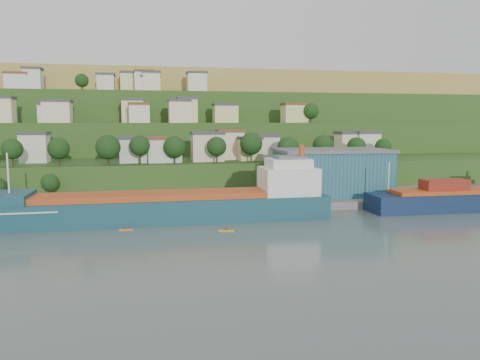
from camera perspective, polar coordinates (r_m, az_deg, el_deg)
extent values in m
plane|color=#4A5A56|center=(97.96, -5.70, -6.12)|extent=(500.00, 500.00, 0.00)
cube|color=slate|center=(128.37, 1.92, -2.92)|extent=(220.00, 26.00, 4.00)
cube|color=#284719|center=(152.84, -7.88, -1.37)|extent=(260.00, 32.00, 20.00)
cube|color=#284719|center=(182.52, -8.50, -0.01)|extent=(280.00, 32.00, 44.00)
cube|color=#284719|center=(212.29, -8.95, 0.98)|extent=(300.00, 32.00, 70.00)
cube|color=olive|center=(285.93, -9.66, 2.52)|extent=(360.00, 120.00, 96.00)
cube|color=silver|center=(156.03, -23.73, 3.53)|extent=(7.87, 7.24, 8.48)
cube|color=#3F3F44|center=(155.86, -23.82, 5.25)|extent=(8.47, 7.84, 0.90)
cube|color=silver|center=(147.13, -12.86, 3.50)|extent=(8.01, 8.38, 7.11)
cube|color=#3F3F44|center=(146.94, -12.90, 5.06)|extent=(8.61, 8.98, 0.90)
cube|color=silver|center=(145.71, -9.18, 3.53)|extent=(9.97, 7.27, 6.97)
cube|color=brown|center=(145.52, -9.22, 5.07)|extent=(10.57, 7.87, 0.90)
cube|color=beige|center=(146.43, -8.80, 3.53)|extent=(8.19, 7.19, 6.84)
cube|color=brown|center=(146.25, -8.83, 5.04)|extent=(8.79, 7.79, 0.90)
cube|color=beige|center=(147.99, -4.00, 3.94)|extent=(9.71, 7.40, 8.42)
cube|color=#3F3F44|center=(147.80, -4.02, 5.74)|extent=(10.31, 8.00, 0.90)
cube|color=beige|center=(155.48, -1.22, 4.20)|extent=(8.23, 7.81, 8.94)
cube|color=brown|center=(155.31, -1.22, 6.01)|extent=(8.83, 8.41, 0.90)
cube|color=beige|center=(151.62, 1.12, 3.72)|extent=(7.13, 7.52, 6.80)
cube|color=#3F3F44|center=(151.44, 1.13, 5.18)|extent=(7.73, 8.12, 0.90)
cube|color=silver|center=(154.44, 3.10, 3.89)|extent=(7.66, 8.27, 7.45)
cube|color=#3F3F44|center=(154.26, 3.11, 5.44)|extent=(8.26, 8.87, 0.90)
cube|color=beige|center=(168.14, 12.95, 4.10)|extent=(7.03, 7.21, 8.15)
cube|color=#3F3F44|center=(167.97, 12.99, 5.65)|extent=(7.63, 7.81, 0.90)
cube|color=silver|center=(169.74, 15.04, 4.09)|extent=(7.97, 7.41, 8.28)
cube|color=#3F3F44|center=(169.58, 15.09, 5.64)|extent=(8.57, 8.01, 0.90)
cube|color=beige|center=(185.31, -27.21, 7.50)|extent=(9.16, 7.21, 8.30)
cube|color=silver|center=(188.05, -21.80, 7.47)|extent=(9.54, 8.66, 6.38)
cube|color=#3F3F44|center=(188.14, -21.85, 8.58)|extent=(10.14, 9.26, 0.90)
cube|color=beige|center=(184.05, -21.36, 7.67)|extent=(9.59, 8.47, 7.42)
cube|color=#3F3F44|center=(184.17, -21.42, 8.96)|extent=(10.19, 9.07, 0.90)
cube|color=beige|center=(185.75, -12.93, 8.10)|extent=(8.11, 8.24, 8.31)
cube|color=#3F3F44|center=(185.90, -12.97, 9.52)|extent=(8.71, 8.84, 0.90)
cube|color=silver|center=(175.05, -12.15, 7.88)|extent=(7.21, 7.33, 6.39)
cube|color=brown|center=(175.15, -12.18, 9.07)|extent=(7.81, 7.93, 0.90)
cube|color=beige|center=(179.28, -7.40, 8.18)|extent=(7.92, 8.36, 7.82)
cube|color=#3F3F44|center=(179.42, -7.42, 9.58)|extent=(8.52, 8.96, 0.90)
cube|color=beige|center=(181.06, -6.47, 8.34)|extent=(7.15, 8.40, 8.77)
cube|color=#3F3F44|center=(181.23, -6.49, 9.87)|extent=(7.75, 9.00, 0.90)
cube|color=beige|center=(186.52, -1.80, 8.01)|extent=(9.26, 7.01, 6.64)
cube|color=#3F3F44|center=(186.62, -1.81, 9.17)|extent=(9.86, 7.61, 0.90)
cube|color=beige|center=(190.68, 6.62, 8.00)|extent=(9.25, 7.46, 6.95)
cube|color=brown|center=(190.79, 6.64, 9.18)|extent=(9.85, 8.06, 0.90)
cube|color=silver|center=(218.70, -25.46, 10.64)|extent=(8.87, 8.75, 6.82)
cube|color=brown|center=(219.02, -25.51, 11.64)|extent=(9.47, 9.35, 0.90)
cube|color=silver|center=(217.46, -23.90, 11.02)|extent=(7.02, 7.25, 8.89)
cube|color=#3F3F44|center=(217.90, -23.97, 12.30)|extent=(7.62, 7.85, 0.90)
cube|color=silver|center=(215.04, -16.02, 11.17)|extent=(7.15, 8.97, 7.20)
cube|color=#3F3F44|center=(215.39, -16.06, 12.24)|extent=(7.75, 9.57, 0.90)
cube|color=beige|center=(216.35, -13.31, 11.39)|extent=(7.65, 7.27, 8.41)
cube|color=#3F3F44|center=(216.77, -13.34, 12.61)|extent=(8.25, 7.87, 0.90)
cube|color=silver|center=(208.54, -11.62, 11.59)|extent=(7.72, 7.30, 8.33)
cube|color=brown|center=(208.96, -11.65, 12.85)|extent=(8.32, 7.90, 0.90)
cube|color=beige|center=(208.59, -10.86, 11.30)|extent=(8.13, 7.43, 6.10)
cube|color=#3F3F44|center=(208.88, -10.89, 12.25)|extent=(8.73, 8.03, 0.90)
cube|color=beige|center=(207.48, -10.73, 11.56)|extent=(7.21, 7.39, 7.79)
cube|color=#3F3F44|center=(207.88, -10.76, 12.75)|extent=(7.81, 7.99, 0.90)
cube|color=silver|center=(216.43, -5.29, 11.59)|extent=(8.47, 8.02, 8.81)
cube|color=#3F3F44|center=(216.87, -5.31, 12.87)|extent=(9.07, 8.62, 0.90)
cylinder|color=#382619|center=(142.68, -25.95, 2.11)|extent=(0.50, 0.50, 3.38)
sphere|color=black|center=(142.47, -26.02, 3.41)|extent=(5.67, 5.67, 5.67)
cylinder|color=#382619|center=(143.12, -21.18, 2.30)|extent=(0.50, 0.50, 3.12)
sphere|color=black|center=(142.91, -21.24, 3.60)|extent=(6.13, 6.13, 6.13)
cylinder|color=#382619|center=(139.05, -15.74, 2.41)|extent=(0.50, 0.50, 3.23)
sphere|color=black|center=(138.82, -15.79, 3.87)|extent=(7.06, 7.06, 7.06)
cylinder|color=#382619|center=(139.34, -12.09, 2.66)|extent=(0.50, 0.50, 3.88)
sphere|color=black|center=(139.11, -12.13, 4.13)|extent=(5.97, 5.97, 5.97)
cylinder|color=#382619|center=(141.48, -7.98, 2.65)|extent=(0.50, 0.50, 3.03)
sphere|color=black|center=(141.26, -8.00, 4.00)|extent=(6.62, 6.62, 6.62)
cylinder|color=#382619|center=(141.55, -2.86, 2.77)|extent=(0.50, 0.50, 3.32)
sphere|color=black|center=(141.34, -2.86, 4.10)|extent=(5.96, 5.96, 5.96)
cylinder|color=#382619|center=(144.79, 1.36, 2.95)|extent=(0.50, 0.50, 3.74)
sphere|color=black|center=(144.56, 1.36, 4.45)|extent=(6.93, 6.93, 6.93)
cylinder|color=#382619|center=(144.07, 5.84, 2.70)|extent=(0.50, 0.50, 2.77)
sphere|color=black|center=(143.86, 5.85, 3.97)|extent=(6.59, 6.59, 6.59)
cylinder|color=#382619|center=(150.47, 10.06, 2.89)|extent=(0.50, 0.50, 3.16)
sphere|color=black|center=(150.26, 10.09, 4.18)|extent=(6.58, 6.58, 6.58)
cylinder|color=#382619|center=(155.50, 13.98, 2.86)|extent=(0.50, 0.50, 2.81)
sphere|color=black|center=(155.31, 14.01, 3.99)|extent=(6.03, 6.03, 6.03)
cylinder|color=#382619|center=(159.62, 17.01, 2.88)|extent=(0.50, 0.50, 2.91)
sphere|color=black|center=(159.44, 17.05, 3.92)|extent=(5.29, 5.29, 5.29)
cylinder|color=#382619|center=(194.46, 6.46, 7.39)|extent=(0.50, 0.50, 2.95)
sphere|color=black|center=(194.50, 6.48, 8.25)|extent=(5.26, 5.26, 5.26)
cylinder|color=#382619|center=(217.81, -4.86, 10.85)|extent=(0.50, 0.50, 3.35)
sphere|color=black|center=(218.03, -4.87, 11.65)|extent=(4.96, 4.96, 4.96)
cylinder|color=#382619|center=(188.97, 8.62, 7.35)|extent=(0.50, 0.50, 2.86)
sphere|color=black|center=(189.02, 8.63, 8.31)|extent=(6.25, 6.25, 6.25)
cylinder|color=#382619|center=(207.39, -18.70, 10.62)|extent=(0.50, 0.50, 2.77)
sphere|color=black|center=(207.60, -18.73, 11.42)|extent=(5.58, 5.58, 5.58)
cube|color=#133C48|center=(107.49, -8.91, -4.12)|extent=(74.20, 12.02, 7.41)
cube|color=#B14217|center=(106.67, -10.09, -1.86)|extent=(55.12, 9.81, 1.27)
cube|color=#133C48|center=(110.22, -26.28, -1.98)|extent=(8.53, 11.69, 2.12)
cube|color=silver|center=(111.37, 5.88, -0.09)|extent=(12.76, 10.65, 6.35)
cube|color=silver|center=(110.92, 5.90, 2.08)|extent=(9.57, 8.52, 2.12)
cube|color=#595B5E|center=(110.81, 5.91, 2.79)|extent=(6.39, 6.39, 0.64)
cylinder|color=#B14217|center=(111.72, 7.48, 3.46)|extent=(1.28, 1.28, 3.18)
cylinder|color=silver|center=(109.58, -26.43, 0.76)|extent=(0.38, 0.38, 8.47)
cube|color=silver|center=(109.82, -24.61, -3.15)|extent=(14.89, 12.04, 0.26)
cube|color=#0D1A3C|center=(135.30, 26.87, -2.64)|extent=(58.16, 11.11, 6.37)
cube|color=#B14217|center=(133.59, 26.31, -1.13)|extent=(42.67, 8.99, 0.97)
cylinder|color=silver|center=(120.25, 17.67, 0.48)|extent=(0.32, 0.32, 6.76)
cube|color=maroon|center=(128.78, 23.64, -0.49)|extent=(11.70, 5.12, 2.51)
cube|color=#1E505C|center=(134.51, 11.07, 0.85)|extent=(30.74, 19.27, 12.00)
cube|color=#595B5E|center=(133.98, 11.14, 3.57)|extent=(31.79, 20.31, 0.80)
cube|color=orange|center=(100.38, -13.72, -5.90)|extent=(2.94, 0.75, 0.22)
sphere|color=#3F3F44|center=(100.30, -13.72, -5.70)|extent=(0.51, 0.51, 0.51)
cube|color=gold|center=(96.67, -1.63, -6.19)|extent=(3.22, 1.42, 0.24)
sphere|color=#3F3F44|center=(96.58, -1.63, -5.96)|extent=(0.56, 0.56, 0.56)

